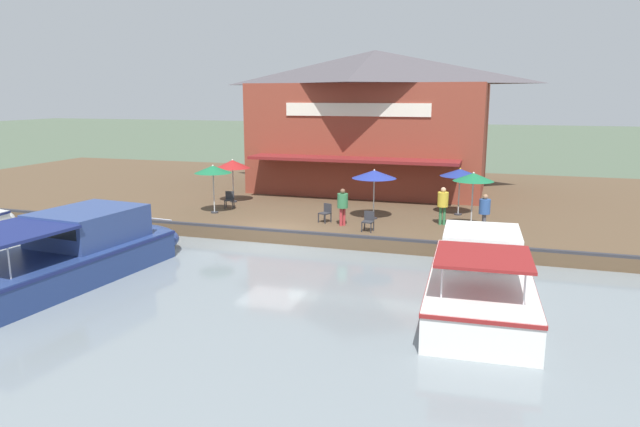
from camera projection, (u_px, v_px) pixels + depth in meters
ground_plane at (271, 245)px, 24.17m from camera, size 220.00×220.00×0.00m
quay_deck at (340, 196)px, 34.38m from camera, size 22.00×56.00×0.60m
quay_edge_fender at (272, 230)px, 24.13m from camera, size 0.20×50.40×0.10m
waterfront_restaurant at (374, 119)px, 34.94m from camera, size 11.13×13.97×8.30m
patio_umbrella_mid_patio_right at (460, 173)px, 27.02m from camera, size 1.88×1.88×2.27m
patio_umbrella_back_row at (213, 170)px, 27.46m from camera, size 1.79×1.79×2.37m
patio_umbrella_mid_patio_left at (233, 164)px, 30.33m from camera, size 1.87×1.87×2.31m
patio_umbrella_by_entrance at (473, 177)px, 24.01m from camera, size 1.71×1.71×2.48m
patio_umbrella_far_corner at (374, 174)px, 26.14m from camera, size 2.04×2.04×2.32m
cafe_chair_far_corner_seat at (326, 212)px, 25.74m from camera, size 0.58×0.58×0.85m
cafe_chair_back_row_seat at (230, 199)px, 29.00m from camera, size 0.55×0.55×0.85m
cafe_chair_under_first_umbrella at (368, 220)px, 24.01m from camera, size 0.47×0.47×0.85m
person_mid_patio at (343, 203)px, 24.95m from camera, size 0.47×0.47×1.65m
person_near_entrance at (443, 201)px, 25.12m from camera, size 0.48×0.48×1.69m
person_at_quay_edge at (485, 209)px, 23.75m from camera, size 0.46×0.46×1.62m
motorboat_far_downstream at (82, 251)px, 20.04m from camera, size 9.60×4.29×2.21m
motorboat_outer_channel at (480, 275)px, 17.50m from camera, size 8.64×3.19×2.09m
tree_downstream_bank at (381, 118)px, 38.40m from camera, size 3.73×3.55×6.04m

